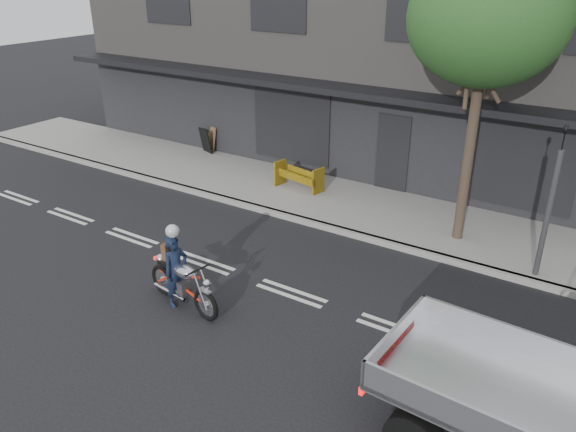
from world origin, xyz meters
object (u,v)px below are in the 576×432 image
(street_tree, at_px, (488,19))
(sandwich_board, at_px, (205,141))
(rider, at_px, (176,271))
(motorcycle, at_px, (183,282))
(traffic_light_pole, at_px, (548,212))
(construction_barrier, at_px, (295,178))

(street_tree, xyz_separation_m, sandwich_board, (-9.60, 1.75, -4.68))
(rider, xyz_separation_m, sandwich_board, (-5.67, 7.52, -0.17))
(motorcycle, bearing_deg, rider, -170.69)
(street_tree, bearing_deg, rider, -124.34)
(motorcycle, xyz_separation_m, rider, (-0.15, 0.00, 0.21))
(sandwich_board, bearing_deg, motorcycle, -33.43)
(traffic_light_pole, height_order, rider, traffic_light_pole)
(street_tree, bearing_deg, construction_barrier, 175.43)
(street_tree, xyz_separation_m, traffic_light_pole, (2.00, -0.85, -3.63))
(construction_barrier, bearing_deg, sandwich_board, 163.60)
(rider, bearing_deg, motorcycle, -80.69)
(construction_barrier, relative_size, sandwich_board, 1.61)
(traffic_light_pole, distance_m, motorcycle, 7.67)
(street_tree, bearing_deg, sandwich_board, 169.64)
(motorcycle, bearing_deg, traffic_light_pole, 49.68)
(motorcycle, distance_m, construction_barrier, 6.28)
(motorcycle, distance_m, rider, 0.26)
(motorcycle, bearing_deg, construction_barrier, 110.48)
(construction_barrier, xyz_separation_m, sandwich_board, (-4.61, 1.36, 0.04))
(street_tree, distance_m, sandwich_board, 10.83)
(street_tree, distance_m, traffic_light_pole, 4.23)
(motorcycle, xyz_separation_m, sandwich_board, (-5.82, 7.52, 0.05))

